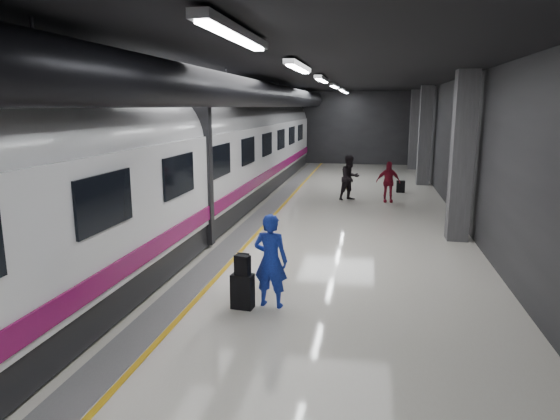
{
  "coord_description": "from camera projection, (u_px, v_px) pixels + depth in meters",
  "views": [
    {
      "loc": [
        2.2,
        -11.86,
        3.57
      ],
      "look_at": [
        0.24,
        -1.21,
        1.31
      ],
      "focal_mm": 32.0,
      "sensor_mm": 36.0,
      "label": 1
    }
  ],
  "objects": [
    {
      "name": "ground",
      "position": [
        279.0,
        251.0,
        12.54
      ],
      "size": [
        40.0,
        40.0,
        0.0
      ],
      "primitive_type": "plane",
      "color": "silver",
      "rests_on": "ground"
    },
    {
      "name": "platform_hall",
      "position": [
        275.0,
        108.0,
        12.79
      ],
      "size": [
        10.02,
        40.02,
        4.51
      ],
      "color": "black",
      "rests_on": "ground"
    },
    {
      "name": "train",
      "position": [
        154.0,
        166.0,
        12.69
      ],
      "size": [
        3.05,
        38.0,
        4.05
      ],
      "color": "black",
      "rests_on": "ground"
    },
    {
      "name": "traveler_main",
      "position": [
        271.0,
        261.0,
        8.93
      ],
      "size": [
        0.68,
        0.49,
        1.72
      ],
      "primitive_type": "imported",
      "rotation": [
        0.0,
        0.0,
        3.01
      ],
      "color": "#1836BA",
      "rests_on": "ground"
    },
    {
      "name": "suitcase_main",
      "position": [
        243.0,
        291.0,
        8.94
      ],
      "size": [
        0.41,
        0.29,
        0.64
      ],
      "primitive_type": "cube",
      "rotation": [
        0.0,
        0.0,
        -0.11
      ],
      "color": "black",
      "rests_on": "ground"
    },
    {
      "name": "shoulder_bag",
      "position": [
        242.0,
        265.0,
        8.81
      ],
      "size": [
        0.3,
        0.21,
        0.36
      ],
      "primitive_type": "cube",
      "rotation": [
        0.0,
        0.0,
        -0.27
      ],
      "color": "black",
      "rests_on": "suitcase_main"
    },
    {
      "name": "traveler_far_a",
      "position": [
        350.0,
        178.0,
        19.21
      ],
      "size": [
        1.08,
        1.05,
        1.75
      ],
      "primitive_type": "imported",
      "rotation": [
        0.0,
        0.0,
        0.7
      ],
      "color": "black",
      "rests_on": "ground"
    },
    {
      "name": "traveler_far_b",
      "position": [
        388.0,
        182.0,
        18.86
      ],
      "size": [
        0.95,
        0.49,
        1.55
      ],
      "primitive_type": "imported",
      "rotation": [
        0.0,
        0.0,
        0.13
      ],
      "color": "maroon",
      "rests_on": "ground"
    },
    {
      "name": "suitcase_far",
      "position": [
        401.0,
        187.0,
        21.07
      ],
      "size": [
        0.35,
        0.24,
        0.5
      ],
      "primitive_type": "cube",
      "rotation": [
        0.0,
        0.0,
        0.05
      ],
      "color": "black",
      "rests_on": "ground"
    }
  ]
}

